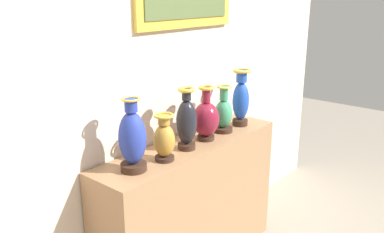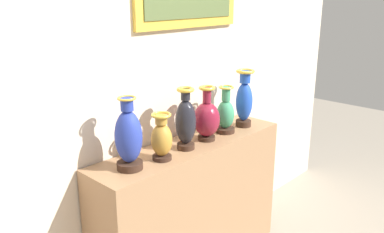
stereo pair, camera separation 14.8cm
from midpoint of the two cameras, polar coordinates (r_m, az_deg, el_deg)
display_shelf at (r=2.87m, az=1.51°, el=-12.61°), size 1.50×0.36×0.94m
back_wall at (r=2.68m, az=-2.13°, el=9.18°), size 4.14×0.14×3.03m
vase_cobalt at (r=2.25m, az=-7.03°, el=-3.03°), size 0.15×0.15×0.42m
vase_ochre at (r=2.37m, az=-2.51°, el=-3.14°), size 0.13×0.13×0.28m
vase_onyx at (r=2.52m, az=0.78°, el=-0.71°), size 0.13×0.13×0.40m
vase_burgundy at (r=2.69m, az=3.64°, el=-0.29°), size 0.18×0.18×0.37m
vase_jade at (r=2.85m, az=6.21°, el=0.34°), size 0.14×0.14×0.33m
vase_sapphire at (r=2.99m, az=8.76°, el=2.33°), size 0.13×0.13×0.42m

